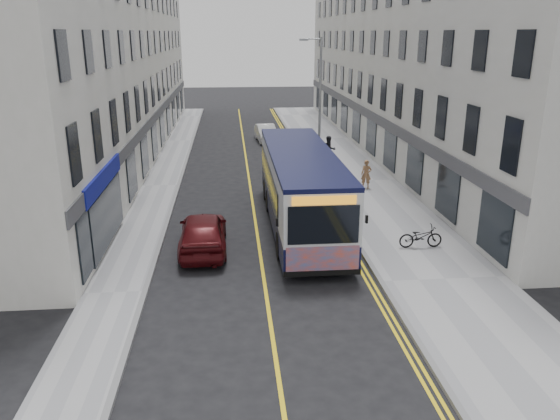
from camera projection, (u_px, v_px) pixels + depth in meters
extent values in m
plane|color=black|center=(263.00, 274.00, 19.58)|extent=(140.00, 140.00, 0.00)
cube|color=#99999C|center=(358.00, 181.00, 31.46)|extent=(4.50, 64.00, 0.12)
cube|color=#99999C|center=(161.00, 186.00, 30.48)|extent=(2.00, 64.00, 0.12)
cube|color=slate|center=(320.00, 182.00, 31.26)|extent=(0.18, 64.00, 0.13)
cube|color=slate|center=(179.00, 186.00, 30.57)|extent=(0.18, 64.00, 0.13)
cube|color=yellow|center=(250.00, 185.00, 30.93)|extent=(0.12, 64.00, 0.01)
cube|color=yellow|center=(312.00, 183.00, 31.24)|extent=(0.10, 64.00, 0.01)
cube|color=yellow|center=(315.00, 183.00, 31.26)|extent=(0.10, 64.00, 0.01)
cube|color=silver|center=(406.00, 58.00, 38.44)|extent=(6.00, 46.00, 13.00)
cube|color=white|center=(109.00, 60.00, 36.65)|extent=(6.00, 46.00, 13.00)
cylinder|color=gray|center=(320.00, 108.00, 31.96)|extent=(0.14, 0.14, 8.00)
cylinder|color=gray|center=(313.00, 39.00, 30.70)|extent=(1.00, 0.08, 0.08)
cube|color=gray|center=(304.00, 40.00, 30.67)|extent=(0.50, 0.18, 0.12)
cube|color=black|center=(300.00, 209.00, 24.04)|extent=(2.66, 11.72, 0.96)
cube|color=silver|center=(301.00, 177.00, 23.59)|extent=(2.66, 11.72, 1.92)
cube|color=black|center=(301.00, 153.00, 23.27)|extent=(2.68, 11.72, 0.17)
cube|color=black|center=(269.00, 179.00, 24.14)|extent=(0.04, 9.16, 1.23)
cube|color=black|center=(329.00, 177.00, 24.38)|extent=(0.04, 9.16, 1.23)
cube|color=black|center=(324.00, 225.00, 18.06)|extent=(2.40, 0.04, 1.33)
cube|color=#F24414|center=(323.00, 261.00, 18.46)|extent=(2.50, 0.04, 1.01)
cube|color=orange|center=(324.00, 201.00, 17.78)|extent=(2.13, 0.04, 0.30)
cylinder|color=black|center=(281.00, 246.00, 20.70)|extent=(0.30, 1.07, 1.07)
cylinder|color=black|center=(343.00, 244.00, 20.91)|extent=(0.30, 1.07, 1.07)
cylinder|color=black|center=(269.00, 201.00, 26.25)|extent=(0.30, 1.07, 1.07)
cylinder|color=black|center=(319.00, 199.00, 26.46)|extent=(0.30, 1.07, 1.07)
cylinder|color=black|center=(267.00, 190.00, 28.07)|extent=(0.30, 1.07, 1.07)
cylinder|color=black|center=(313.00, 189.00, 28.28)|extent=(0.30, 1.07, 1.07)
imported|color=black|center=(421.00, 237.00, 21.55)|extent=(1.72, 0.61, 0.90)
imported|color=#8F6441|center=(366.00, 174.00, 29.68)|extent=(0.65, 0.52, 1.55)
imported|color=black|center=(329.00, 150.00, 35.01)|extent=(1.03, 0.89, 1.83)
imported|color=white|center=(266.00, 133.00, 43.08)|extent=(1.73, 4.08, 1.31)
imported|color=#4C0C10|center=(203.00, 232.00, 21.48)|extent=(1.89, 4.60, 1.56)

